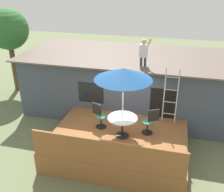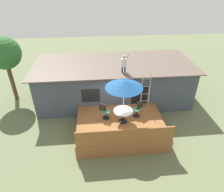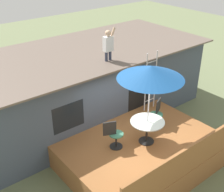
{
  "view_description": "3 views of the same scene",
  "coord_description": "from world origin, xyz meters",
  "px_view_note": "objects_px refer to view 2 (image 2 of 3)",
  "views": [
    {
      "loc": [
        1.73,
        -7.72,
        6.01
      ],
      "look_at": [
        -0.38,
        0.42,
        2.08
      ],
      "focal_mm": 41.62,
      "sensor_mm": 36.0,
      "label": 1
    },
    {
      "loc": [
        -1.28,
        -8.78,
        7.9
      ],
      "look_at": [
        -0.41,
        0.58,
        2.08
      ],
      "focal_mm": 32.53,
      "sensor_mm": 36.0,
      "label": 2
    },
    {
      "loc": [
        -5.44,
        -5.33,
        6.43
      ],
      "look_at": [
        -0.28,
        1.1,
        2.05
      ],
      "focal_mm": 47.98,
      "sensor_mm": 36.0,
      "label": 3
    }
  ],
  "objects_px": {
    "patio_chair_right": "(138,109)",
    "backyard_tree": "(4,54)",
    "patio_chair_left": "(105,111)",
    "person_figure": "(124,62)",
    "patio_table": "(123,113)",
    "patio_umbrella": "(124,84)",
    "step_ladder": "(146,90)"
  },
  "relations": [
    {
      "from": "step_ladder",
      "to": "person_figure",
      "type": "height_order",
      "value": "person_figure"
    },
    {
      "from": "patio_table",
      "to": "patio_umbrella",
      "type": "height_order",
      "value": "patio_umbrella"
    },
    {
      "from": "step_ladder",
      "to": "patio_chair_left",
      "type": "distance_m",
      "value": 2.76
    },
    {
      "from": "patio_table",
      "to": "patio_chair_right",
      "type": "xyz_separation_m",
      "value": [
        0.9,
        0.45,
        -0.13
      ]
    },
    {
      "from": "person_figure",
      "to": "patio_chair_right",
      "type": "relative_size",
      "value": 1.21
    },
    {
      "from": "patio_table",
      "to": "patio_umbrella",
      "type": "bearing_deg",
      "value": 165.96
    },
    {
      "from": "backyard_tree",
      "to": "patio_chair_right",
      "type": "bearing_deg",
      "value": -25.83
    },
    {
      "from": "patio_table",
      "to": "patio_chair_left",
      "type": "bearing_deg",
      "value": 156.66
    },
    {
      "from": "patio_table",
      "to": "step_ladder",
      "type": "height_order",
      "value": "step_ladder"
    },
    {
      "from": "backyard_tree",
      "to": "person_figure",
      "type": "bearing_deg",
      "value": -15.35
    },
    {
      "from": "backyard_tree",
      "to": "step_ladder",
      "type": "bearing_deg",
      "value": -18.71
    },
    {
      "from": "patio_chair_right",
      "to": "patio_table",
      "type": "bearing_deg",
      "value": -0.0
    },
    {
      "from": "patio_umbrella",
      "to": "patio_table",
      "type": "bearing_deg",
      "value": -14.04
    },
    {
      "from": "step_ladder",
      "to": "backyard_tree",
      "type": "height_order",
      "value": "backyard_tree"
    },
    {
      "from": "patio_umbrella",
      "to": "backyard_tree",
      "type": "relative_size",
      "value": 0.56
    },
    {
      "from": "patio_chair_left",
      "to": "backyard_tree",
      "type": "distance_m",
      "value": 7.62
    },
    {
      "from": "patio_chair_right",
      "to": "person_figure",
      "type": "bearing_deg",
      "value": -99.15
    },
    {
      "from": "patio_chair_left",
      "to": "person_figure",
      "type": "bearing_deg",
      "value": 79.05
    },
    {
      "from": "patio_chair_left",
      "to": "patio_chair_right",
      "type": "xyz_separation_m",
      "value": [
        1.87,
        0.04,
        0.0
      ]
    },
    {
      "from": "patio_chair_left",
      "to": "backyard_tree",
      "type": "xyz_separation_m",
      "value": [
        -6.17,
        3.93,
        2.13
      ]
    },
    {
      "from": "patio_table",
      "to": "patio_chair_left",
      "type": "relative_size",
      "value": 1.13
    },
    {
      "from": "patio_chair_right",
      "to": "backyard_tree",
      "type": "bearing_deg",
      "value": -52.53
    },
    {
      "from": "backyard_tree",
      "to": "patio_chair_left",
      "type": "bearing_deg",
      "value": -32.48
    },
    {
      "from": "person_figure",
      "to": "patio_chair_left",
      "type": "distance_m",
      "value": 3.08
    },
    {
      "from": "patio_table",
      "to": "patio_chair_left",
      "type": "height_order",
      "value": "patio_chair_left"
    },
    {
      "from": "person_figure",
      "to": "backyard_tree",
      "type": "distance_m",
      "value": 7.73
    },
    {
      "from": "patio_umbrella",
      "to": "person_figure",
      "type": "bearing_deg",
      "value": 82.11
    },
    {
      "from": "patio_table",
      "to": "patio_chair_right",
      "type": "distance_m",
      "value": 1.02
    },
    {
      "from": "patio_umbrella",
      "to": "step_ladder",
      "type": "relative_size",
      "value": 1.15
    },
    {
      "from": "patio_umbrella",
      "to": "patio_chair_right",
      "type": "bearing_deg",
      "value": 26.69
    },
    {
      "from": "person_figure",
      "to": "backyard_tree",
      "type": "bearing_deg",
      "value": 164.65
    },
    {
      "from": "patio_table",
      "to": "person_figure",
      "type": "xyz_separation_m",
      "value": [
        0.32,
        2.3,
        1.94
      ]
    }
  ]
}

